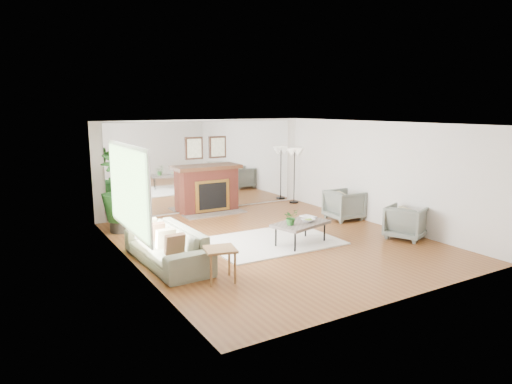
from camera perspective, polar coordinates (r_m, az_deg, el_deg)
ground at (r=9.82m, az=2.31°, el=-6.18°), size 7.00×7.00×0.00m
wall_left at (r=8.32m, az=-15.18°, el=-0.73°), size 0.02×7.00×2.50m
wall_right at (r=11.42m, az=15.06°, el=2.26°), size 0.02×7.00×2.50m
wall_back at (r=12.57m, az=-6.34°, el=3.28°), size 6.00×0.02×2.50m
mirror_panel at (r=12.56m, az=-6.30°, el=3.27°), size 5.40×0.04×2.40m
window_panel at (r=8.69m, az=-15.74°, el=0.38°), size 0.04×2.40×1.50m
fireplace at (r=12.45m, az=-5.85°, el=0.47°), size 1.85×0.83×2.05m
area_rug at (r=9.76m, az=1.96°, el=-6.19°), size 2.74×1.98×0.03m
coffee_table at (r=9.50m, az=5.62°, el=-4.04°), size 1.34×1.00×0.48m
sofa at (r=8.53m, az=-11.05°, el=-6.65°), size 0.98×2.29×0.66m
armchair_back at (r=11.84m, az=10.97°, el=-1.58°), size 0.87×0.85×0.76m
armchair_front at (r=10.47m, az=18.23°, el=-3.60°), size 1.03×1.02×0.72m
side_table at (r=7.53m, az=-4.49°, el=-7.67°), size 0.59×0.59×0.56m
potted_ficus at (r=10.81m, az=-16.67°, el=0.23°), size 1.12×1.12×1.82m
floor_lamp at (r=13.55m, az=4.84°, el=4.45°), size 0.53×0.30×1.64m
tabletop_plant at (r=9.24m, az=4.37°, el=-3.14°), size 0.33×0.30×0.33m
fruit_bowl at (r=9.55m, az=6.54°, el=-3.52°), size 0.33×0.33×0.07m
book at (r=9.86m, az=6.08°, el=-3.20°), size 0.29×0.36×0.02m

